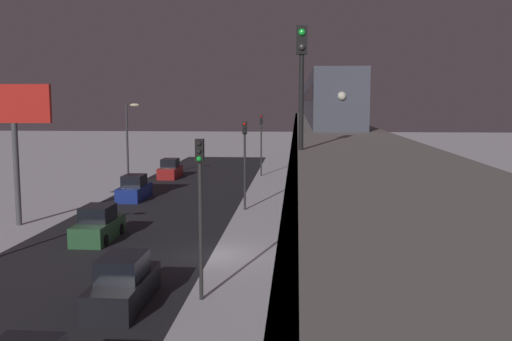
{
  "coord_description": "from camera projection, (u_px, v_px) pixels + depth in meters",
  "views": [
    {
      "loc": [
        -4.23,
        28.27,
        7.84
      ],
      "look_at": [
        -0.91,
        -17.88,
        2.22
      ],
      "focal_mm": 40.06,
      "sensor_mm": 36.0,
      "label": 1
    }
  ],
  "objects": [
    {
      "name": "sedan_red",
      "position": [
        170.0,
        170.0,
        58.9
      ],
      "size": [
        1.8,
        4.43,
        1.97
      ],
      "color": "#A51E1E",
      "rests_on": "ground_plane"
    },
    {
      "name": "street_lamp_far",
      "position": [
        129.0,
        133.0,
        54.25
      ],
      "size": [
        1.35,
        0.44,
        7.65
      ],
      "color": "#38383D",
      "rests_on": "ground_plane"
    },
    {
      "name": "elevated_railway",
      "position": [
        341.0,
        151.0,
        28.13
      ],
      "size": [
        5.0,
        103.18,
        6.25
      ],
      "color": "gray",
      "rests_on": "ground_plane"
    },
    {
      "name": "subway_train",
      "position": [
        317.0,
        100.0,
        65.95
      ],
      "size": [
        2.94,
        74.07,
        3.4
      ],
      "color": "#4C5160",
      "rests_on": "elevated_railway"
    },
    {
      "name": "commercial_billboard",
      "position": [
        14.0,
        118.0,
        35.57
      ],
      "size": [
        4.8,
        0.36,
        8.9
      ],
      "color": "#4C4C51",
      "rests_on": "ground_plane"
    },
    {
      "name": "traffic_light_mid",
      "position": [
        245.0,
        152.0,
        41.02
      ],
      "size": [
        0.32,
        0.44,
        6.4
      ],
      "color": "#2D2D2D",
      "rests_on": "ground_plane"
    },
    {
      "name": "rail_signal",
      "position": [
        302.0,
        66.0,
        18.44
      ],
      "size": [
        0.36,
        0.41,
        4.0
      ],
      "color": "black",
      "rests_on": "elevated_railway"
    },
    {
      "name": "ground_plane",
      "position": [
        213.0,
        255.0,
        29.24
      ],
      "size": [
        240.0,
        240.0,
        0.0
      ],
      "primitive_type": "plane",
      "color": "white"
    },
    {
      "name": "traffic_light_far",
      "position": [
        261.0,
        136.0,
        59.84
      ],
      "size": [
        0.32,
        0.44,
        6.4
      ],
      "color": "#2D2D2D",
      "rests_on": "ground_plane"
    },
    {
      "name": "sedan_black",
      "position": [
        123.0,
        285.0,
        22.0
      ],
      "size": [
        1.8,
        4.68,
        1.97
      ],
      "rotation": [
        0.0,
        0.0,
        3.14
      ],
      "color": "black",
      "rests_on": "ground_plane"
    },
    {
      "name": "avenue_asphalt",
      "position": [
        106.0,
        253.0,
        29.64
      ],
      "size": [
        11.0,
        103.18,
        0.01
      ],
      "primitive_type": "cube",
      "color": "#28282D",
      "rests_on": "ground_plane"
    },
    {
      "name": "traffic_light_near",
      "position": [
        200.0,
        196.0,
        22.2
      ],
      "size": [
        0.32,
        0.44,
        6.4
      ],
      "color": "#2D2D2D",
      "rests_on": "ground_plane"
    },
    {
      "name": "sedan_blue",
      "position": [
        134.0,
        189.0,
        45.94
      ],
      "size": [
        1.8,
        4.62,
        1.97
      ],
      "color": "navy",
      "rests_on": "ground_plane"
    },
    {
      "name": "sedan_green",
      "position": [
        98.0,
        226.0,
        32.44
      ],
      "size": [
        1.91,
        4.49,
        1.97
      ],
      "color": "#2D6038",
      "rests_on": "ground_plane"
    }
  ]
}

